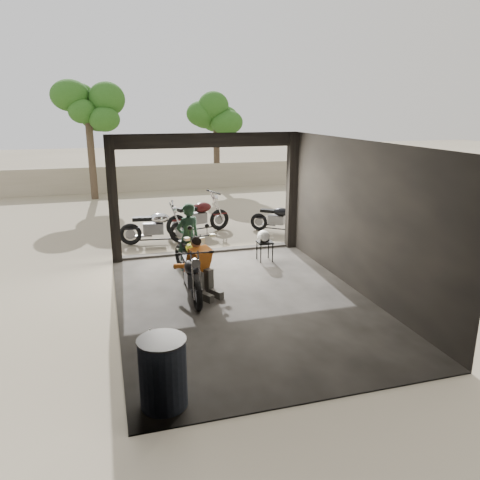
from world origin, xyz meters
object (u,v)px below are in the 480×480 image
left_bike (192,272)px  outside_bike_c (278,216)px  outside_bike_a (155,224)px  sign_post (340,191)px  stool (265,244)px  oil_drum (163,374)px  mechanic (203,269)px  rider (188,238)px  helmet (264,236)px  main_bike (191,253)px  outside_bike_b (198,213)px

left_bike → outside_bike_c: size_ratio=1.07×
outside_bike_a → sign_post: bearing=-100.6°
stool → oil_drum: 6.29m
outside_bike_a → mechanic: bearing=-166.2°
rider → mechanic: 1.70m
mechanic → left_bike: bearing=146.2°
left_bike → oil_drum: (-1.03, -3.54, -0.09)m
helmet → sign_post: size_ratio=0.14×
rider → oil_drum: size_ratio=1.73×
left_bike → outside_bike_a: outside_bike_a is taller
main_bike → rider: size_ratio=1.00×
left_bike → rider: (0.23, 1.66, 0.26)m
outside_bike_b → stool: (1.08, -3.23, -0.19)m
rider → oil_drum: rider is taller
sign_post → main_bike: bearing=-155.4°
outside_bike_a → main_bike: bearing=-163.4°
outside_bike_b → mechanic: 5.17m
main_bike → outside_bike_b: (0.93, 3.79, 0.08)m
main_bike → oil_drum: (-1.26, -4.82, -0.07)m
main_bike → outside_bike_a: 2.99m
outside_bike_a → stool: outside_bike_a is taller
outside_bike_b → outside_bike_a: bearing=104.7°
helmet → sign_post: sign_post is taller
outside_bike_c → stool: (-1.34, -2.62, -0.08)m
helmet → sign_post: (2.54, 0.84, 0.89)m
outside_bike_a → outside_bike_c: (3.85, 0.24, -0.07)m
outside_bike_a → sign_post: size_ratio=0.76×
outside_bike_b → oil_drum: bearing=149.9°
left_bike → outside_bike_b: outside_bike_b is taller
outside_bike_b → helmet: 3.42m
outside_bike_c → sign_post: size_ratio=0.67×
outside_bike_a → helmet: 3.45m
left_bike → oil_drum: bearing=-105.1°
outside_bike_b → left_bike: bearing=151.3°
main_bike → outside_bike_c: size_ratio=1.06×
mechanic → sign_post: size_ratio=0.52×
outside_bike_a → stool: size_ratio=3.37×
outside_bike_c → mechanic: size_ratio=1.28×
rider → stool: rider is taller
outside_bike_b → sign_post: (3.57, -2.42, 0.93)m
stool → sign_post: (2.49, 0.81, 1.12)m
main_bike → mechanic: bearing=-102.5°
main_bike → helmet: main_bike is taller
left_bike → outside_bike_c: left_bike is taller
mechanic → sign_post: (4.49, 2.67, 0.96)m
left_bike → main_bike: bearing=81.1°
main_bike → sign_post: (4.50, 1.37, 1.02)m
sign_post → outside_bike_c: bearing=130.3°
sign_post → rider: bearing=-159.9°
outside_bike_b → mechanic: (-0.92, -5.09, -0.03)m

